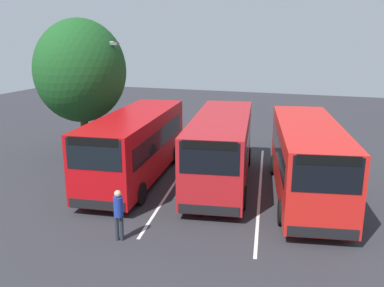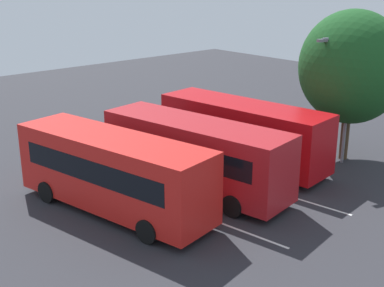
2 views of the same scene
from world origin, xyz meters
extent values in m
plane|color=#2B2B30|center=(0.00, 0.00, 0.00)|extent=(64.95, 64.95, 0.00)
cube|color=#B70C11|center=(0.75, -3.90, 1.78)|extent=(9.34, 3.53, 2.89)
cube|color=black|center=(5.23, -3.37, 2.55)|extent=(0.37, 2.19, 1.21)
cube|color=black|center=(0.61, -2.69, 2.12)|extent=(7.61, 0.97, 0.92)
cube|color=black|center=(0.89, -5.11, 2.12)|extent=(7.61, 0.97, 0.92)
cube|color=black|center=(5.25, -3.37, 3.04)|extent=(0.33, 1.99, 0.32)
cube|color=black|center=(5.26, -3.37, 0.55)|extent=(0.37, 2.28, 0.36)
cylinder|color=black|center=(3.51, -2.38, 0.47)|extent=(0.97, 0.39, 0.94)
cylinder|color=black|center=(3.78, -4.74, 0.47)|extent=(0.97, 0.39, 0.94)
cylinder|color=black|center=(-2.28, -3.06, 0.47)|extent=(0.97, 0.39, 0.94)
cylinder|color=black|center=(-2.01, -5.42, 0.47)|extent=(0.97, 0.39, 0.94)
cube|color=#AD191E|center=(-0.11, 0.11, 1.78)|extent=(9.39, 3.90, 2.89)
cube|color=black|center=(4.34, 0.83, 2.55)|extent=(0.47, 2.18, 1.21)
cube|color=black|center=(-0.31, 1.31, 2.12)|extent=(7.57, 1.30, 0.92)
cube|color=black|center=(0.08, -1.09, 2.12)|extent=(7.57, 1.30, 0.92)
cube|color=black|center=(4.36, 0.83, 3.04)|extent=(0.42, 1.98, 0.32)
cube|color=black|center=(4.37, 0.84, 0.55)|extent=(0.46, 2.28, 0.36)
cylinder|color=black|center=(2.58, 1.75, 0.47)|extent=(0.98, 0.43, 0.94)
cylinder|color=black|center=(2.95, -0.59, 0.47)|extent=(0.98, 0.43, 0.94)
cylinder|color=black|center=(-3.18, 0.82, 0.47)|extent=(0.98, 0.43, 0.94)
cylinder|color=black|center=(-2.80, -1.52, 0.47)|extent=(0.98, 0.43, 0.94)
cube|color=red|center=(0.46, 4.06, 1.78)|extent=(9.41, 4.11, 2.89)
cube|color=black|center=(4.90, 4.88, 2.55)|extent=(0.52, 2.17, 1.21)
cube|color=black|center=(0.24, 5.25, 2.12)|extent=(7.54, 1.48, 0.92)
cube|color=black|center=(0.68, 2.86, 2.12)|extent=(7.54, 1.48, 0.92)
cube|color=black|center=(4.92, 4.89, 3.04)|extent=(0.46, 1.98, 0.32)
cube|color=black|center=(4.93, 4.89, 0.55)|extent=(0.52, 2.27, 0.36)
cylinder|color=black|center=(3.11, 5.76, 0.47)|extent=(0.98, 0.45, 0.94)
cylinder|color=black|center=(3.54, 3.43, 0.47)|extent=(0.98, 0.45, 0.94)
cylinder|color=black|center=(-2.62, 4.69, 0.47)|extent=(0.98, 0.45, 0.94)
cylinder|color=black|center=(-2.19, 2.36, 0.47)|extent=(0.98, 0.45, 0.94)
cylinder|color=#232833|center=(6.61, -1.77, 0.44)|extent=(0.13, 0.13, 0.88)
cylinder|color=#232833|center=(6.55, -1.62, 0.44)|extent=(0.13, 0.13, 0.88)
cylinder|color=navy|center=(6.58, -1.70, 1.23)|extent=(0.41, 0.41, 0.70)
sphere|color=tan|center=(6.58, -1.70, 1.70)|extent=(0.24, 0.24, 0.24)
cylinder|color=gray|center=(-2.50, -8.06, 3.28)|extent=(0.16, 0.16, 6.57)
cylinder|color=gray|center=(-2.22, -7.18, 6.47)|extent=(0.64, 1.79, 0.10)
cube|color=slate|center=(-1.95, -6.30, 6.39)|extent=(0.36, 0.59, 0.14)
cylinder|color=#4C3823|center=(-2.19, -8.61, 1.42)|extent=(0.44, 0.44, 2.83)
ellipsoid|color=#194C1E|center=(-2.19, -8.61, 4.89)|extent=(5.48, 4.93, 5.75)
cube|color=silver|center=(0.00, -2.03, 0.00)|extent=(12.69, 1.92, 0.01)
cube|color=silver|center=(0.00, 2.03, 0.00)|extent=(12.69, 1.92, 0.01)
camera|label=1|loc=(18.01, 4.77, 6.84)|focal=38.64mm
camera|label=2|loc=(-16.41, 14.72, 9.44)|focal=48.67mm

